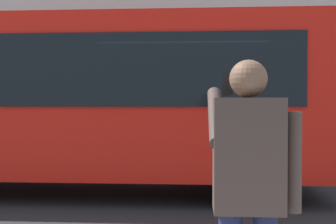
% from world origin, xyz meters
% --- Properties ---
extents(ground_plane, '(60.00, 60.00, 0.00)m').
position_xyz_m(ground_plane, '(0.00, 0.00, 0.00)').
color(ground_plane, '#2B2B2D').
extents(red_bus, '(9.05, 2.54, 3.08)m').
position_xyz_m(red_bus, '(2.03, -0.04, 1.68)').
color(red_bus, red).
rests_on(red_bus, ground_plane).
extents(pedestrian_photographer, '(0.53, 0.52, 1.70)m').
position_xyz_m(pedestrian_photographer, '(-0.51, 4.91, 1.14)').
color(pedestrian_photographer, '#1E2347').
rests_on(pedestrian_photographer, sidewalk_curb).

